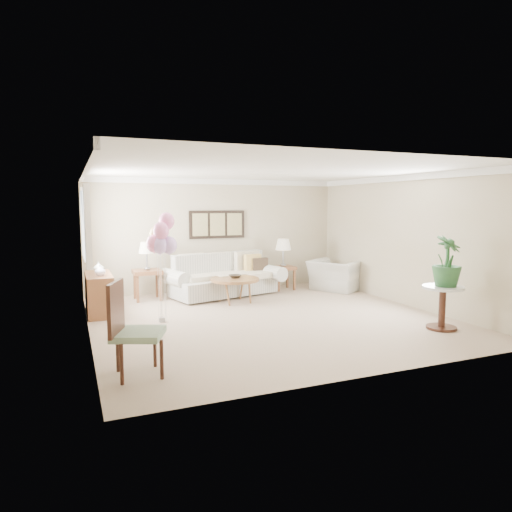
# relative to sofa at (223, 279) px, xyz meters

# --- Properties ---
(ground_plane) EXTENTS (6.00, 6.00, 0.00)m
(ground_plane) POSITION_rel_sofa_xyz_m (0.10, -2.25, -0.37)
(ground_plane) COLOR tan
(room_shell) EXTENTS (6.04, 6.04, 2.60)m
(room_shell) POSITION_rel_sofa_xyz_m (-0.01, -2.15, 1.26)
(room_shell) COLOR #BFB39C
(room_shell) RESTS_ON ground
(wall_art_triptych) EXTENTS (1.35, 0.06, 0.65)m
(wall_art_triptych) POSITION_rel_sofa_xyz_m (0.10, 0.72, 1.18)
(wall_art_triptych) COLOR black
(wall_art_triptych) RESTS_ON ground
(sofa) EXTENTS (2.75, 1.48, 0.93)m
(sofa) POSITION_rel_sofa_xyz_m (0.00, 0.00, 0.00)
(sofa) COLOR silver
(sofa) RESTS_ON ground
(end_table_left) EXTENTS (0.59, 0.54, 0.64)m
(end_table_left) POSITION_rel_sofa_xyz_m (-1.64, 0.16, 0.17)
(end_table_left) COLOR brown
(end_table_left) RESTS_ON ground
(end_table_right) EXTENTS (0.51, 0.47, 0.56)m
(end_table_right) POSITION_rel_sofa_xyz_m (1.53, 0.13, 0.10)
(end_table_right) COLOR brown
(end_table_right) RESTS_ON ground
(lamp_left) EXTENTS (0.33, 0.33, 0.59)m
(lamp_left) POSITION_rel_sofa_xyz_m (-1.64, 0.16, 0.73)
(lamp_left) COLOR gray
(lamp_left) RESTS_ON end_table_left
(lamp_right) EXTENTS (0.37, 0.37, 0.65)m
(lamp_right) POSITION_rel_sofa_xyz_m (1.53, 0.13, 0.69)
(lamp_right) COLOR gray
(lamp_right) RESTS_ON end_table_right
(coffee_table) EXTENTS (1.01, 1.01, 0.51)m
(coffee_table) POSITION_rel_sofa_xyz_m (-0.01, -0.79, 0.10)
(coffee_table) COLOR olive
(coffee_table) RESTS_ON ground
(decor_bowl) EXTENTS (0.27, 0.27, 0.06)m
(decor_bowl) POSITION_rel_sofa_xyz_m (-0.00, -0.76, 0.17)
(decor_bowl) COLOR #2C251C
(decor_bowl) RESTS_ON coffee_table
(armchair) EXTENTS (1.37, 1.42, 0.71)m
(armchair) POSITION_rel_sofa_xyz_m (2.65, -0.39, -0.02)
(armchair) COLOR silver
(armchair) RESTS_ON ground
(side_table) EXTENTS (0.65, 0.65, 0.71)m
(side_table) POSITION_rel_sofa_xyz_m (2.41, -3.97, 0.16)
(side_table) COLOR silver
(side_table) RESTS_ON ground
(potted_plant) EXTENTS (0.57, 0.57, 0.81)m
(potted_plant) POSITION_rel_sofa_xyz_m (2.43, -4.01, 0.74)
(potted_plant) COLOR #26512D
(potted_plant) RESTS_ON side_table
(accent_chair) EXTENTS (0.72, 0.72, 1.14)m
(accent_chair) POSITION_rel_sofa_xyz_m (-2.51, -4.18, 0.22)
(accent_chair) COLOR gray
(accent_chair) RESTS_ON ground
(credenza) EXTENTS (0.46, 1.20, 0.74)m
(credenza) POSITION_rel_sofa_xyz_m (-2.66, -0.75, 0.00)
(credenza) COLOR brown
(credenza) RESTS_ON ground
(vase_white) EXTENTS (0.20, 0.20, 0.20)m
(vase_white) POSITION_rel_sofa_xyz_m (-2.64, -0.98, 0.47)
(vase_white) COLOR silver
(vase_white) RESTS_ON credenza
(vase_sage) EXTENTS (0.24, 0.24, 0.20)m
(vase_sage) POSITION_rel_sofa_xyz_m (-2.64, -0.56, 0.47)
(vase_sage) COLOR #AFB4A9
(vase_sage) RESTS_ON credenza
(balloon_cluster) EXTENTS (0.51, 0.50, 1.88)m
(balloon_cluster) POSITION_rel_sofa_xyz_m (-1.69, -1.82, 1.09)
(balloon_cluster) COLOR gray
(balloon_cluster) RESTS_ON ground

